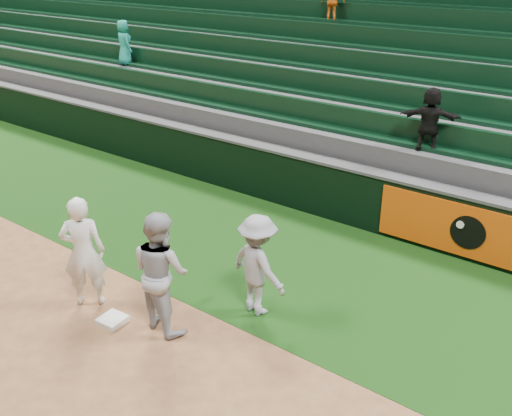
{
  "coord_description": "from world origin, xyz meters",
  "views": [
    {
      "loc": [
        5.88,
        -4.6,
        5.24
      ],
      "look_at": [
        0.65,
        2.3,
        1.3
      ],
      "focal_mm": 40.0,
      "sensor_mm": 36.0,
      "label": 1
    }
  ],
  "objects_px": {
    "first_baseman": "(83,252)",
    "base_coach": "(258,265)",
    "baserunner": "(161,271)",
    "first_base": "(112,320)"
  },
  "relations": [
    {
      "from": "first_baseman",
      "to": "base_coach",
      "type": "bearing_deg",
      "value": 168.57
    },
    {
      "from": "first_baseman",
      "to": "baserunner",
      "type": "bearing_deg",
      "value": 148.64
    },
    {
      "from": "baserunner",
      "to": "base_coach",
      "type": "distance_m",
      "value": 1.47
    },
    {
      "from": "first_base",
      "to": "first_baseman",
      "type": "xyz_separation_m",
      "value": [
        -0.72,
        0.14,
        0.89
      ]
    },
    {
      "from": "first_base",
      "to": "first_baseman",
      "type": "relative_size",
      "value": 0.2
    },
    {
      "from": "first_base",
      "to": "base_coach",
      "type": "height_order",
      "value": "base_coach"
    },
    {
      "from": "first_base",
      "to": "baserunner",
      "type": "xyz_separation_m",
      "value": [
        0.69,
        0.45,
        0.9
      ]
    },
    {
      "from": "first_base",
      "to": "baserunner",
      "type": "bearing_deg",
      "value": 32.87
    },
    {
      "from": "baserunner",
      "to": "first_baseman",
      "type": "bearing_deg",
      "value": 20.03
    },
    {
      "from": "first_baseman",
      "to": "base_coach",
      "type": "xyz_separation_m",
      "value": [
        2.32,
        1.45,
        -0.1
      ]
    }
  ]
}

